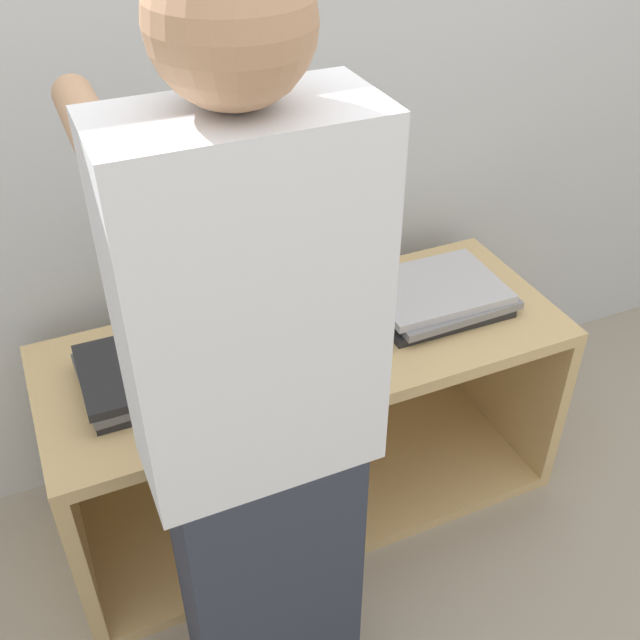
{
  "coord_description": "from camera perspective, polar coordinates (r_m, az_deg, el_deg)",
  "views": [
    {
      "loc": [
        -0.59,
        -1.15,
        1.78
      ],
      "look_at": [
        0.0,
        0.19,
        0.71
      ],
      "focal_mm": 42.0,
      "sensor_mm": 36.0,
      "label": 1
    }
  ],
  "objects": [
    {
      "name": "laptop_stack_left",
      "position": [
        1.84,
        -12.19,
        -3.73
      ],
      "size": [
        0.37,
        0.28,
        0.07
      ],
      "color": "#232326",
      "rests_on": "cart"
    },
    {
      "name": "laptop_open",
      "position": [
        1.95,
        -1.57,
        0.65
      ],
      "size": [
        0.36,
        0.31,
        0.29
      ],
      "color": "gray",
      "rests_on": "cart"
    },
    {
      "name": "ground_plane",
      "position": [
        2.2,
        2.1,
        -17.82
      ],
      "size": [
        12.0,
        12.0,
        0.0
      ],
      "primitive_type": "plane",
      "color": "#9E9384"
    },
    {
      "name": "laptop_stack_right",
      "position": [
        2.08,
        8.87,
        1.85
      ],
      "size": [
        0.38,
        0.29,
        0.07
      ],
      "color": "#232326",
      "rests_on": "cart"
    },
    {
      "name": "cart",
      "position": [
        2.18,
        -1.54,
        -6.71
      ],
      "size": [
        1.38,
        0.55,
        0.59
      ],
      "color": "tan",
      "rests_on": "ground_plane"
    },
    {
      "name": "person",
      "position": [
        1.35,
        -4.76,
        -8.93
      ],
      "size": [
        0.4,
        0.53,
        1.65
      ],
      "color": "#2D3342",
      "rests_on": "ground_plane"
    },
    {
      "name": "wall_back",
      "position": [
        1.98,
        -5.68,
        19.06
      ],
      "size": [
        8.0,
        0.05,
        2.4
      ],
      "color": "silver",
      "rests_on": "ground_plane"
    }
  ]
}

